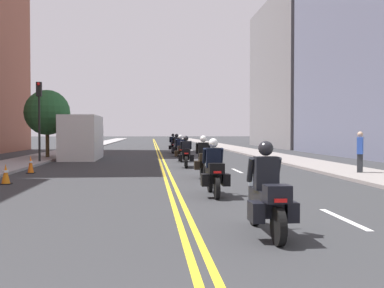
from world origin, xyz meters
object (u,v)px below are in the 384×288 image
at_px(motorcycle_2, 204,161).
at_px(motorcycle_6, 173,145).
at_px(traffic_cone_2, 31,164).
at_px(parked_truck, 83,139).
at_px(motorcycle_0, 267,198).
at_px(motorcycle_5, 177,147).
at_px(motorcycle_1, 214,173).
at_px(street_tree_0, 47,113).
at_px(traffic_light_near, 39,107).
at_px(traffic_cone_0, 6,174).
at_px(pedestrian_0, 360,153).
at_px(motorcycle_3, 186,155).
at_px(motorcycle_4, 181,150).

xyz_separation_m(motorcycle_2, motorcycle_6, (-0.21, 20.55, 0.01)).
height_order(traffic_cone_2, parked_truck, parked_truck).
bearing_deg(motorcycle_0, motorcycle_5, 89.56).
relative_size(motorcycle_1, parked_truck, 0.33).
xyz_separation_m(motorcycle_5, street_tree_0, (-8.63, -2.09, 2.36)).
xyz_separation_m(motorcycle_0, traffic_light_near, (-8.19, 19.31, 2.51)).
bearing_deg(motorcycle_0, motorcycle_1, 92.04).
distance_m(traffic_cone_0, street_tree_0, 15.73).
distance_m(traffic_cone_2, pedestrian_0, 13.82).
bearing_deg(motorcycle_1, motorcycle_0, -86.77).
height_order(motorcycle_3, pedestrian_0, pedestrian_0).
bearing_deg(parked_truck, traffic_cone_2, -93.79).
bearing_deg(motorcycle_1, motorcycle_3, 90.43).
bearing_deg(motorcycle_3, traffic_cone_2, -155.14).
relative_size(motorcycle_2, motorcycle_4, 0.97).
distance_m(pedestrian_0, parked_truck, 18.23).
xyz_separation_m(motorcycle_3, traffic_cone_0, (-6.64, -7.03, -0.29)).
distance_m(motorcycle_3, motorcycle_4, 4.61).
height_order(motorcycle_2, traffic_cone_2, motorcycle_2).
height_order(motorcycle_4, parked_truck, parked_truck).
distance_m(motorcycle_0, pedestrian_0, 12.61).
bearing_deg(motorcycle_5, traffic_light_near, -141.97).
distance_m(traffic_cone_2, street_tree_0, 11.52).
bearing_deg(street_tree_0, traffic_cone_2, -81.57).
bearing_deg(traffic_light_near, pedestrian_0, -30.11).
distance_m(motorcycle_0, motorcycle_3, 15.65).
bearing_deg(pedestrian_0, motorcycle_0, -0.83).
bearing_deg(pedestrian_0, motorcycle_3, -95.31).
bearing_deg(motorcycle_5, motorcycle_6, 88.62).
bearing_deg(motorcycle_3, traffic_light_near, 158.41).
distance_m(motorcycle_3, pedestrian_0, 8.34).
height_order(traffic_light_near, pedestrian_0, traffic_light_near).
relative_size(motorcycle_4, pedestrian_0, 1.23).
xyz_separation_m(motorcycle_0, traffic_cone_2, (-7.10, 12.91, -0.27)).
bearing_deg(motorcycle_5, motorcycle_1, -92.28).
xyz_separation_m(motorcycle_6, traffic_light_near, (-8.04, -11.50, 2.50)).
bearing_deg(motorcycle_5, traffic_cone_2, -119.86).
bearing_deg(motorcycle_2, motorcycle_0, -88.62).
xyz_separation_m(traffic_cone_0, traffic_light_near, (-1.32, 10.70, 2.83)).
bearing_deg(traffic_cone_0, motorcycle_6, 73.17).
height_order(motorcycle_2, motorcycle_3, motorcycle_2).
relative_size(motorcycle_1, motorcycle_3, 1.04).
relative_size(motorcycle_4, street_tree_0, 0.49).
relative_size(traffic_cone_0, street_tree_0, 0.15).
bearing_deg(pedestrian_0, motorcycle_6, -131.08).
bearing_deg(motorcycle_4, motorcycle_1, -89.49).
bearing_deg(traffic_cone_2, traffic_cone_0, -86.92).
distance_m(motorcycle_3, traffic_light_near, 9.13).
relative_size(motorcycle_4, traffic_cone_2, 2.86).
xyz_separation_m(motorcycle_6, parked_truck, (-6.24, -7.19, 0.61)).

